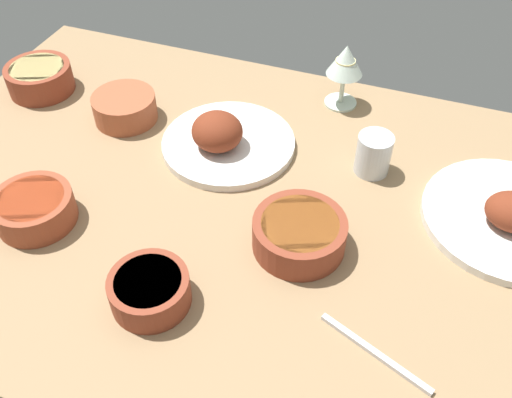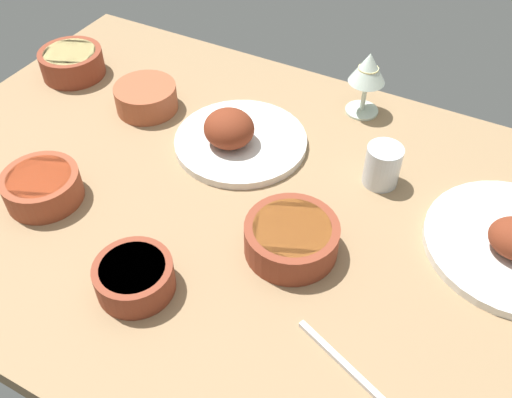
# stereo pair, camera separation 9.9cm
# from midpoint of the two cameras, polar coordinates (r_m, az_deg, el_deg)

# --- Properties ---
(dining_table) EXTENTS (1.40, 0.90, 0.04)m
(dining_table) POSITION_cam_midpoint_polar(r_m,az_deg,el_deg) (1.02, 2.78, -1.74)
(dining_table) COLOR #937551
(dining_table) RESTS_ON ground
(plate_near_viewer) EXTENTS (0.26, 0.26, 0.09)m
(plate_near_viewer) POSITION_cam_midpoint_polar(r_m,az_deg,el_deg) (1.11, 0.55, 6.22)
(plate_near_viewer) COLOR silver
(plate_near_viewer) RESTS_ON dining_table
(bowl_sauce) EXTENTS (0.14, 0.14, 0.05)m
(bowl_sauce) POSITION_cam_midpoint_polar(r_m,az_deg,el_deg) (1.05, -18.38, 1.12)
(bowl_sauce) COLOR brown
(bowl_sauce) RESTS_ON dining_table
(bowl_pasta) EXTENTS (0.14, 0.14, 0.06)m
(bowl_pasta) POSITION_cam_midpoint_polar(r_m,az_deg,el_deg) (1.37, -16.17, 13.12)
(bowl_pasta) COLOR brown
(bowl_pasta) RESTS_ON dining_table
(bowl_soup) EXTENTS (0.15, 0.15, 0.06)m
(bowl_soup) POSITION_cam_midpoint_polar(r_m,az_deg,el_deg) (0.92, 6.70, -4.03)
(bowl_soup) COLOR brown
(bowl_soup) RESTS_ON dining_table
(bowl_onions) EXTENTS (0.12, 0.12, 0.05)m
(bowl_onions) POSITION_cam_midpoint_polar(r_m,az_deg,el_deg) (0.87, -9.07, -7.93)
(bowl_onions) COLOR brown
(bowl_onions) RESTS_ON dining_table
(bowl_potatoes) EXTENTS (0.13, 0.13, 0.06)m
(bowl_potatoes) POSITION_cam_midpoint_polar(r_m,az_deg,el_deg) (1.22, -8.80, 10.12)
(bowl_potatoes) COLOR #A35133
(bowl_potatoes) RESTS_ON dining_table
(wine_glass) EXTENTS (0.08, 0.08, 0.14)m
(wine_glass) POSITION_cam_midpoint_polar(r_m,az_deg,el_deg) (1.19, 13.68, 12.39)
(wine_glass) COLOR silver
(wine_glass) RESTS_ON dining_table
(water_tumbler) EXTENTS (0.07, 0.07, 0.08)m
(water_tumbler) POSITION_cam_midpoint_polar(r_m,az_deg,el_deg) (1.06, 15.33, 3.17)
(water_tumbler) COLOR silver
(water_tumbler) RESTS_ON dining_table
(fork_loose) EXTENTS (0.17, 0.08, 0.01)m
(fork_loose) POSITION_cam_midpoint_polar(r_m,az_deg,el_deg) (0.83, 12.67, -16.41)
(fork_loose) COLOR silver
(fork_loose) RESTS_ON dining_table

